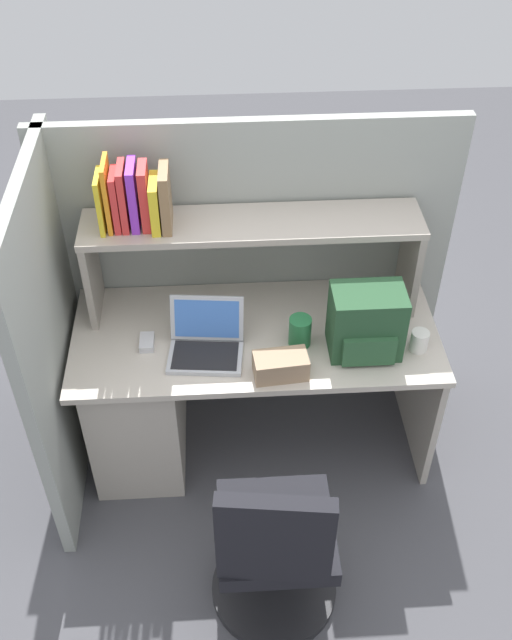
{
  "coord_description": "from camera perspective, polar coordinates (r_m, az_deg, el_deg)",
  "views": [
    {
      "loc": [
        -0.14,
        -2.35,
        2.91
      ],
      "look_at": [
        0.0,
        -0.05,
        0.85
      ],
      "focal_mm": 41.19,
      "sensor_mm": 36.0,
      "label": 1
    }
  ],
  "objects": [
    {
      "name": "paper_cup",
      "position": [
        3.18,
        12.57,
        -1.59
      ],
      "size": [
        0.08,
        0.08,
        0.1
      ],
      "primitive_type": "cylinder",
      "color": "white",
      "rests_on": "desk"
    },
    {
      "name": "snack_canister",
      "position": [
        3.12,
        3.44,
        -0.89
      ],
      "size": [
        0.1,
        0.1,
        0.14
      ],
      "primitive_type": "cylinder",
      "color": "#26723F",
      "rests_on": "desk"
    },
    {
      "name": "overhead_hutch",
      "position": [
        3.14,
        -0.28,
        6.21
      ],
      "size": [
        1.44,
        0.28,
        0.45
      ],
      "color": "gray",
      "rests_on": "desk"
    },
    {
      "name": "desk",
      "position": [
        3.44,
        -6.56,
        -5.25
      ],
      "size": [
        1.6,
        0.7,
        0.73
      ],
      "color": "beige",
      "rests_on": "ground_plane"
    },
    {
      "name": "backpack",
      "position": [
        3.07,
        8.57,
        -0.24
      ],
      "size": [
        0.3,
        0.23,
        0.3
      ],
      "color": "#264C2D",
      "rests_on": "desk"
    },
    {
      "name": "tissue_box",
      "position": [
        2.99,
        1.93,
        -3.56
      ],
      "size": [
        0.23,
        0.14,
        0.1
      ],
      "primitive_type": "cube",
      "rotation": [
        0.0,
        0.0,
        0.1
      ],
      "color": "#9E7F60",
      "rests_on": "desk"
    },
    {
      "name": "cubicle_partition_rear",
      "position": [
        3.47,
        -0.43,
        3.8
      ],
      "size": [
        1.84,
        0.05,
        1.55
      ],
      "primitive_type": "cube",
      "color": "#939991",
      "rests_on": "ground_plane"
    },
    {
      "name": "cubicle_partition_left",
      "position": [
        3.22,
        -15.3,
        -1.6
      ],
      "size": [
        0.05,
        1.06,
        1.55
      ],
      "primitive_type": "cube",
      "color": "#939991",
      "rests_on": "ground_plane"
    },
    {
      "name": "reference_books_on_shelf",
      "position": [
        3.03,
        -9.3,
        9.32
      ],
      "size": [
        0.29,
        0.18,
        0.29
      ],
      "color": "yellow",
      "rests_on": "overhead_hutch"
    },
    {
      "name": "computer_mouse",
      "position": [
        3.17,
        -8.48,
        -1.72
      ],
      "size": [
        0.06,
        0.1,
        0.03
      ],
      "primitive_type": "cube",
      "rotation": [
        0.0,
        0.0,
        0.0
      ],
      "color": "silver",
      "rests_on": "desk"
    },
    {
      "name": "laptop",
      "position": [
        3.1,
        -3.9,
        -1.7
      ],
      "size": [
        0.33,
        0.29,
        0.22
      ],
      "color": "#B7BABF",
      "rests_on": "desk"
    },
    {
      "name": "office_chair",
      "position": [
        2.92,
        1.48,
        -17.54
      ],
      "size": [
        0.52,
        0.52,
        0.93
      ],
      "rotation": [
        0.0,
        0.0,
        3.02
      ],
      "color": "black",
      "rests_on": "ground_plane"
    },
    {
      "name": "ground_plane",
      "position": [
        3.74,
        -0.05,
        -9.24
      ],
      "size": [
        8.0,
        8.0,
        0.0
      ],
      "primitive_type": "plane",
      "color": "#4C4C51"
    }
  ]
}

